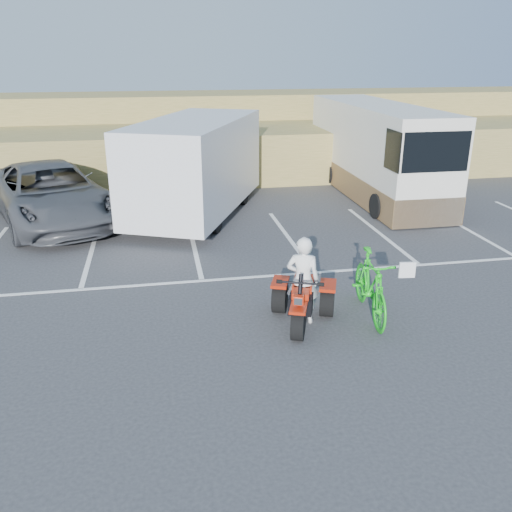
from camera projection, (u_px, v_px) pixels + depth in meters
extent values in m
plane|color=#333335|center=(213.00, 330.00, 10.28)|extent=(100.00, 100.00, 0.00)
cube|color=white|center=(92.00, 250.00, 14.41)|extent=(0.12, 5.00, 0.01)
cube|color=white|center=(193.00, 244.00, 14.87)|extent=(0.12, 5.00, 0.01)
cube|color=white|center=(289.00, 238.00, 15.33)|extent=(0.12, 5.00, 0.01)
cube|color=white|center=(379.00, 232.00, 15.80)|extent=(0.12, 5.00, 0.01)
cube|color=white|center=(463.00, 227.00, 16.26)|extent=(0.12, 5.00, 0.01)
cube|color=white|center=(202.00, 281.00, 12.48)|extent=(28.00, 0.12, 0.01)
cube|color=olive|center=(176.00, 151.00, 22.79)|extent=(40.00, 6.00, 2.00)
cube|color=olive|center=(172.00, 118.00, 25.65)|extent=(40.00, 4.00, 2.20)
imported|color=white|center=(303.00, 280.00, 10.34)|extent=(0.74, 0.61, 1.74)
imported|color=#14BF19|center=(371.00, 285.00, 10.63)|extent=(0.87, 2.25, 1.32)
imported|color=#44464B|center=(50.00, 194.00, 16.49)|extent=(5.06, 7.01, 1.77)
cube|color=silver|center=(196.00, 163.00, 16.92)|extent=(4.96, 6.96, 2.70)
cylinder|color=black|center=(197.00, 203.00, 17.38)|extent=(2.48, 1.64, 0.75)
cube|color=silver|center=(375.00, 149.00, 19.59)|extent=(2.24, 8.81, 3.17)
cube|color=brown|center=(373.00, 180.00, 19.99)|extent=(2.29, 8.82, 0.88)
cube|color=black|center=(437.00, 152.00, 15.29)|extent=(2.03, 0.03, 1.14)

